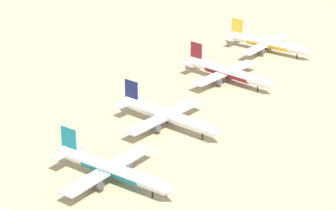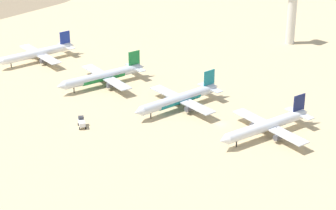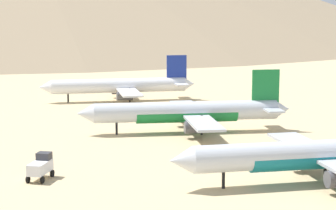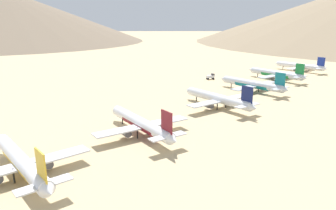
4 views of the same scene
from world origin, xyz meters
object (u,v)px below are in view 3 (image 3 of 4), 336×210
(parked_jet_0, at_px, (121,86))
(parked_jet_2, at_px, (320,155))
(parked_jet_1, at_px, (188,112))
(service_truck, at_px, (41,166))

(parked_jet_0, bearing_deg, parked_jet_2, 96.02)
(parked_jet_0, height_order, parked_jet_2, parked_jet_2)
(parked_jet_0, relative_size, parked_jet_1, 0.96)
(parked_jet_0, xyz_separation_m, parked_jet_2, (-9.47, 89.83, 0.12))
(parked_jet_1, xyz_separation_m, parked_jet_2, (-6.20, 42.23, -0.00))
(service_truck, bearing_deg, parked_jet_1, -140.46)
(parked_jet_2, bearing_deg, service_truck, -19.89)
(parked_jet_1, bearing_deg, parked_jet_2, 98.35)
(parked_jet_0, bearing_deg, service_truck, 68.04)
(parked_jet_0, relative_size, parked_jet_2, 0.96)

